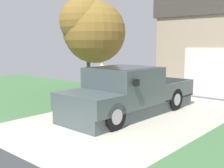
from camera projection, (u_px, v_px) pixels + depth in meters
pickup_truck at (125, 94)px, 9.65m from camera, size 2.17×5.43×1.66m
person_with_hat at (102, 82)px, 10.80m from camera, size 0.46×0.46×1.70m
handbag at (102, 105)px, 10.69m from camera, size 0.34×0.15×0.42m
front_yard_tree at (90, 30)px, 13.37m from camera, size 2.99×3.04×4.57m
wheeled_trash_bin at (118, 80)px, 14.39m from camera, size 0.60×0.72×1.10m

